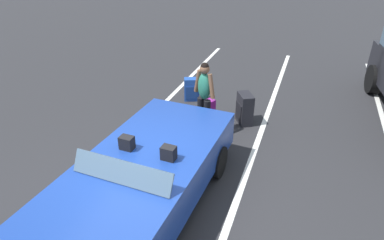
# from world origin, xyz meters

# --- Properties ---
(ground_plane) EXTENTS (80.00, 80.00, 0.00)m
(ground_plane) POSITION_xyz_m (0.00, 0.00, 0.00)
(ground_plane) COLOR #28282B
(lot_line_near) EXTENTS (18.00, 0.12, 0.01)m
(lot_line_near) POSITION_xyz_m (0.00, -1.31, 0.00)
(lot_line_near) COLOR silver
(lot_line_near) RESTS_ON ground_plane
(lot_line_mid) EXTENTS (18.00, 0.12, 0.01)m
(lot_line_mid) POSITION_xyz_m (0.00, 1.39, 0.00)
(lot_line_mid) COLOR silver
(lot_line_mid) RESTS_ON ground_plane
(convertible_car) EXTENTS (4.21, 1.98, 1.24)m
(convertible_car) POSITION_xyz_m (0.21, -0.01, 0.59)
(convertible_car) COLOR navy
(convertible_car) RESTS_ON ground_plane
(suitcase_large_black) EXTENTS (0.56, 0.48, 0.74)m
(suitcase_large_black) POSITION_xyz_m (-3.38, 0.91, 0.37)
(suitcase_large_black) COLOR black
(suitcase_large_black) RESTS_ON ground_plane
(suitcase_medium_bright) EXTENTS (0.38, 0.46, 0.62)m
(suitcase_medium_bright) POSITION_xyz_m (-4.15, -0.70, 0.31)
(suitcase_medium_bright) COLOR #1E479E
(suitcase_medium_bright) RESTS_ON ground_plane
(suitcase_small_carryon) EXTENTS (0.39, 0.33, 0.88)m
(suitcase_small_carryon) POSITION_xyz_m (-3.24, 0.06, 0.26)
(suitcase_small_carryon) COLOR #991E8C
(suitcase_small_carryon) RESTS_ON ground_plane
(traveler_person) EXTENTS (0.35, 0.58, 1.65)m
(traveler_person) POSITION_xyz_m (-2.65, 0.14, 0.93)
(traveler_person) COLOR black
(traveler_person) RESTS_ON ground_plane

